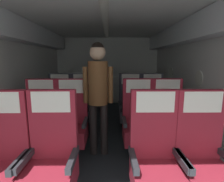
{
  "coord_description": "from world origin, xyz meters",
  "views": [
    {
      "loc": [
        0.07,
        -0.21,
        1.42
      ],
      "look_at": [
        0.11,
        2.93,
        0.86
      ],
      "focal_mm": 27.98,
      "sensor_mm": 36.0,
      "label": 1
    }
  ],
  "objects_px": {
    "seat_c_right_window": "(130,107)",
    "seat_c_right_aisle": "(152,106)",
    "seat_a_left_aisle": "(51,161)",
    "seat_a_left_window": "(1,163)",
    "seat_c_left_aisle": "(83,106)",
    "seat_a_right_window": "(155,161)",
    "seat_b_left_window": "(41,124)",
    "flight_attendant": "(98,87)",
    "seat_b_right_aisle": "(168,123)",
    "seat_c_left_window": "(60,107)",
    "seat_a_right_aisle": "(202,161)",
    "seat_b_left_aisle": "(72,124)",
    "seat_b_right_window": "(138,124)"
  },
  "relations": [
    {
      "from": "seat_c_right_window",
      "to": "seat_c_right_aisle",
      "type": "bearing_deg",
      "value": 0.02
    },
    {
      "from": "seat_a_left_aisle",
      "to": "seat_c_right_window",
      "type": "height_order",
      "value": "same"
    },
    {
      "from": "seat_a_left_window",
      "to": "seat_a_left_aisle",
      "type": "distance_m",
      "value": 0.46
    },
    {
      "from": "seat_a_left_window",
      "to": "seat_c_left_aisle",
      "type": "distance_m",
      "value": 2.03
    },
    {
      "from": "seat_a_right_window",
      "to": "seat_b_left_window",
      "type": "xyz_separation_m",
      "value": [
        -1.44,
        0.97,
        0.0
      ]
    },
    {
      "from": "seat_c_right_aisle",
      "to": "flight_attendant",
      "type": "bearing_deg",
      "value": -137.06
    },
    {
      "from": "seat_b_right_aisle",
      "to": "seat_c_right_window",
      "type": "relative_size",
      "value": 1.0
    },
    {
      "from": "seat_a_left_window",
      "to": "seat_c_left_window",
      "type": "distance_m",
      "value": 1.97
    },
    {
      "from": "seat_a_left_aisle",
      "to": "seat_c_right_aisle",
      "type": "bearing_deg",
      "value": 53.62
    },
    {
      "from": "seat_a_right_aisle",
      "to": "seat_c_right_window",
      "type": "relative_size",
      "value": 1.0
    },
    {
      "from": "seat_a_right_aisle",
      "to": "seat_a_right_window",
      "type": "relative_size",
      "value": 1.0
    },
    {
      "from": "seat_b_left_aisle",
      "to": "seat_c_right_aisle",
      "type": "xyz_separation_m",
      "value": [
        1.44,
        0.98,
        0.0
      ]
    },
    {
      "from": "seat_a_right_aisle",
      "to": "seat_c_left_window",
      "type": "height_order",
      "value": "same"
    },
    {
      "from": "seat_a_left_window",
      "to": "seat_a_left_aisle",
      "type": "bearing_deg",
      "value": 2.12
    },
    {
      "from": "seat_c_left_aisle",
      "to": "flight_attendant",
      "type": "height_order",
      "value": "flight_attendant"
    },
    {
      "from": "seat_a_left_aisle",
      "to": "seat_b_left_window",
      "type": "bearing_deg",
      "value": 115.67
    },
    {
      "from": "seat_c_right_aisle",
      "to": "seat_b_left_window",
      "type": "bearing_deg",
      "value": -152.55
    },
    {
      "from": "seat_c_left_aisle",
      "to": "seat_c_right_aisle",
      "type": "distance_m",
      "value": 1.43
    },
    {
      "from": "seat_b_right_aisle",
      "to": "seat_a_right_aisle",
      "type": "bearing_deg",
      "value": -89.87
    },
    {
      "from": "seat_b_right_aisle",
      "to": "seat_b_right_window",
      "type": "height_order",
      "value": "same"
    },
    {
      "from": "seat_a_right_window",
      "to": "seat_c_left_window",
      "type": "distance_m",
      "value": 2.44
    },
    {
      "from": "seat_c_right_window",
      "to": "flight_attendant",
      "type": "relative_size",
      "value": 0.69
    },
    {
      "from": "seat_a_right_window",
      "to": "seat_b_right_window",
      "type": "height_order",
      "value": "same"
    },
    {
      "from": "seat_a_right_aisle",
      "to": "seat_c_right_aisle",
      "type": "xyz_separation_m",
      "value": [
        0.0,
        1.96,
        0.0
      ]
    },
    {
      "from": "seat_a_right_aisle",
      "to": "seat_c_left_window",
      "type": "distance_m",
      "value": 2.73
    },
    {
      "from": "seat_b_right_window",
      "to": "seat_a_right_aisle",
      "type": "bearing_deg",
      "value": -65.9
    },
    {
      "from": "seat_c_left_aisle",
      "to": "flight_attendant",
      "type": "distance_m",
      "value": 1.2
    },
    {
      "from": "seat_b_left_window",
      "to": "seat_c_right_window",
      "type": "relative_size",
      "value": 1.0
    },
    {
      "from": "seat_a_right_window",
      "to": "seat_c_left_aisle",
      "type": "xyz_separation_m",
      "value": [
        -0.98,
        1.97,
        0.0
      ]
    },
    {
      "from": "seat_c_left_aisle",
      "to": "seat_c_right_window",
      "type": "distance_m",
      "value": 0.98
    },
    {
      "from": "seat_a_left_window",
      "to": "seat_c_right_window",
      "type": "height_order",
      "value": "same"
    },
    {
      "from": "seat_c_right_aisle",
      "to": "seat_c_right_window",
      "type": "relative_size",
      "value": 1.0
    },
    {
      "from": "seat_c_right_aisle",
      "to": "seat_c_right_window",
      "type": "xyz_separation_m",
      "value": [
        -0.45,
        -0.0,
        0.0
      ]
    },
    {
      "from": "seat_b_right_window",
      "to": "seat_b_left_window",
      "type": "bearing_deg",
      "value": -179.39
    },
    {
      "from": "seat_b_left_aisle",
      "to": "seat_c_left_aisle",
      "type": "distance_m",
      "value": 1.0
    },
    {
      "from": "seat_b_left_window",
      "to": "seat_c_left_aisle",
      "type": "relative_size",
      "value": 1.0
    },
    {
      "from": "flight_attendant",
      "to": "seat_a_left_window",
      "type": "bearing_deg",
      "value": 34.08
    },
    {
      "from": "seat_b_right_aisle",
      "to": "seat_c_left_window",
      "type": "relative_size",
      "value": 1.0
    },
    {
      "from": "seat_b_left_aisle",
      "to": "seat_c_left_aisle",
      "type": "xyz_separation_m",
      "value": [
        0.01,
        1.0,
        0.0
      ]
    },
    {
      "from": "seat_a_left_aisle",
      "to": "seat_c_right_aisle",
      "type": "distance_m",
      "value": 2.41
    },
    {
      "from": "seat_a_right_aisle",
      "to": "seat_a_left_aisle",
      "type": "bearing_deg",
      "value": 179.06
    },
    {
      "from": "seat_b_left_aisle",
      "to": "seat_b_right_window",
      "type": "relative_size",
      "value": 1.0
    },
    {
      "from": "seat_b_right_aisle",
      "to": "seat_b_left_window",
      "type": "bearing_deg",
      "value": -179.63
    },
    {
      "from": "seat_c_right_window",
      "to": "seat_c_left_window",
      "type": "bearing_deg",
      "value": 179.45
    },
    {
      "from": "seat_c_left_window",
      "to": "seat_c_right_aisle",
      "type": "relative_size",
      "value": 1.0
    },
    {
      "from": "seat_b_right_aisle",
      "to": "seat_b_right_window",
      "type": "relative_size",
      "value": 1.0
    },
    {
      "from": "seat_a_right_window",
      "to": "seat_c_right_aisle",
      "type": "relative_size",
      "value": 1.0
    },
    {
      "from": "seat_a_left_aisle",
      "to": "seat_b_left_aisle",
      "type": "bearing_deg",
      "value": 90.85
    },
    {
      "from": "seat_c_right_aisle",
      "to": "seat_c_right_window",
      "type": "bearing_deg",
      "value": -179.98
    },
    {
      "from": "seat_c_left_window",
      "to": "flight_attendant",
      "type": "bearing_deg",
      "value": -49.16
    }
  ]
}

